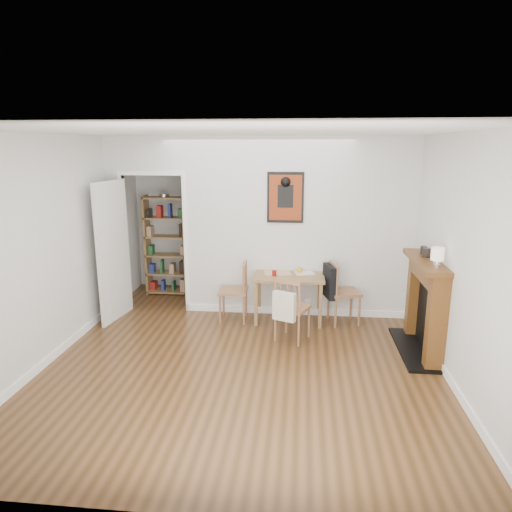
# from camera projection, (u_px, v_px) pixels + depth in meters

# --- Properties ---
(ground) EXTENTS (5.20, 5.20, 0.00)m
(ground) POSITION_uv_depth(u_px,v_px,m) (246.00, 351.00, 5.61)
(ground) COLOR brown
(ground) RESTS_ON ground
(room_shell) EXTENTS (5.20, 5.20, 5.20)m
(room_shell) POSITION_uv_depth(u_px,v_px,m) (264.00, 229.00, 6.60)
(room_shell) COLOR silver
(room_shell) RESTS_ON ground
(dining_table) EXTENTS (1.00, 0.63, 0.68)m
(dining_table) POSITION_uv_depth(u_px,v_px,m) (289.00, 280.00, 6.49)
(dining_table) COLOR #88603F
(dining_table) RESTS_ON ground
(chair_left) EXTENTS (0.45, 0.45, 0.87)m
(chair_left) POSITION_uv_depth(u_px,v_px,m) (233.00, 291.00, 6.52)
(chair_left) COLOR #89603F
(chair_left) RESTS_ON ground
(chair_right) EXTENTS (0.58, 0.54, 0.88)m
(chair_right) POSITION_uv_depth(u_px,v_px,m) (343.00, 292.00, 6.42)
(chair_right) COLOR #89603F
(chair_right) RESTS_ON ground
(chair_front) EXTENTS (0.56, 0.58, 0.85)m
(chair_front) POSITION_uv_depth(u_px,v_px,m) (292.00, 308.00, 5.86)
(chair_front) COLOR #89603F
(chair_front) RESTS_ON ground
(bookshelf) EXTENTS (0.70, 0.28, 1.67)m
(bookshelf) POSITION_uv_depth(u_px,v_px,m) (167.00, 246.00, 7.67)
(bookshelf) COLOR #88603F
(bookshelf) RESTS_ON ground
(fireplace) EXTENTS (0.45, 1.25, 1.16)m
(fireplace) POSITION_uv_depth(u_px,v_px,m) (426.00, 303.00, 5.50)
(fireplace) COLOR brown
(fireplace) RESTS_ON ground
(red_glass) EXTENTS (0.06, 0.06, 0.08)m
(red_glass) POSITION_uv_depth(u_px,v_px,m) (274.00, 273.00, 6.42)
(red_glass) COLOR maroon
(red_glass) RESTS_ON dining_table
(orange_fruit) EXTENTS (0.08, 0.08, 0.08)m
(orange_fruit) POSITION_uv_depth(u_px,v_px,m) (299.00, 270.00, 6.56)
(orange_fruit) COLOR orange
(orange_fruit) RESTS_ON dining_table
(placemat) EXTENTS (0.42, 0.34, 0.00)m
(placemat) POSITION_uv_depth(u_px,v_px,m) (278.00, 273.00, 6.57)
(placemat) COLOR beige
(placemat) RESTS_ON dining_table
(notebook) EXTENTS (0.31, 0.25, 0.01)m
(notebook) POSITION_uv_depth(u_px,v_px,m) (305.00, 273.00, 6.54)
(notebook) COLOR silver
(notebook) RESTS_ON dining_table
(mantel_lamp) EXTENTS (0.14, 0.14, 0.22)m
(mantel_lamp) POSITION_uv_depth(u_px,v_px,m) (438.00, 255.00, 4.98)
(mantel_lamp) COLOR silver
(mantel_lamp) RESTS_ON fireplace
(ceramic_jar_a) EXTENTS (0.09, 0.09, 0.11)m
(ceramic_jar_a) POSITION_uv_depth(u_px,v_px,m) (426.00, 253.00, 5.46)
(ceramic_jar_a) COLOR black
(ceramic_jar_a) RESTS_ON fireplace
(ceramic_jar_b) EXTENTS (0.08, 0.08, 0.10)m
(ceramic_jar_b) POSITION_uv_depth(u_px,v_px,m) (424.00, 250.00, 5.62)
(ceramic_jar_b) COLOR black
(ceramic_jar_b) RESTS_ON fireplace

